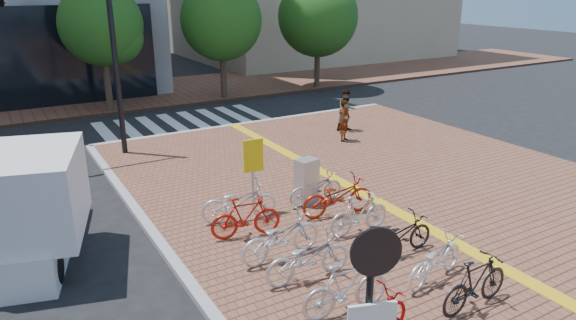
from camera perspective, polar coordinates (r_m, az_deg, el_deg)
ground at (r=12.03m, az=9.58°, el=-10.93°), size 120.00×120.00×0.00m
kerb_north at (r=22.96m, az=-3.83°, el=4.10°), size 14.00×0.25×0.15m
far_sidewalk at (r=30.25m, az=-16.79°, el=6.96°), size 70.00×8.00×0.15m
crosswalk at (r=23.83m, az=-11.40°, el=4.15°), size 7.50×4.00×0.01m
street_trees at (r=28.05m, az=-5.36°, el=15.10°), size 16.20×4.60×6.35m
bike_1 at (r=9.70m, az=6.47°, el=-13.96°), size 1.84×0.67×1.08m
bike_2 at (r=10.67m, az=2.22°, el=-10.75°), size 1.97×0.79×1.02m
bike_3 at (r=11.42m, az=-0.80°, el=-8.51°), size 2.05×0.83×1.05m
bike_4 at (r=12.39m, az=-4.71°, el=-6.33°), size 1.78×0.81×1.03m
bike_5 at (r=13.23m, az=-5.46°, el=-4.64°), size 2.06×1.08×1.03m
bike_6 at (r=10.40m, az=20.13°, el=-12.74°), size 1.78×0.57×1.06m
bike_7 at (r=11.06m, az=16.05°, el=-10.57°), size 1.91×1.00×0.96m
bike_8 at (r=11.87m, az=12.37°, el=-8.18°), size 1.77×0.63×0.93m
bike_9 at (r=12.63m, az=7.93°, el=-5.94°), size 1.72×0.53×1.03m
bike_10 at (r=13.53m, az=5.55°, el=-4.04°), size 2.09×0.99×1.05m
bike_11 at (r=14.24m, az=3.09°, el=-3.13°), size 1.70×0.61×0.89m
pedestrian_a at (r=19.97m, az=6.33°, el=4.38°), size 0.70×0.67×1.62m
pedestrian_b at (r=21.44m, az=6.53°, el=5.51°), size 0.94×0.79×1.71m
utility_box at (r=14.17m, az=2.06°, el=-2.37°), size 0.66×0.54×1.29m
yellow_sign at (r=13.38m, az=-3.91°, el=-0.24°), size 0.55×0.14×2.03m
notice_sign at (r=6.37m, az=9.12°, el=-17.11°), size 0.59×0.24×3.28m
traffic_light_pole at (r=18.50m, az=-23.48°, el=12.97°), size 3.38×1.30×6.30m
box_truck at (r=13.10m, az=-27.68°, el=-4.40°), size 3.09×4.88×2.62m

